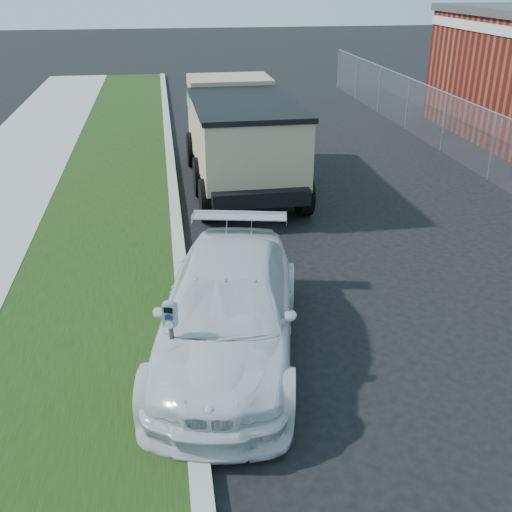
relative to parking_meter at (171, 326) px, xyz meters
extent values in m
plane|color=black|center=(2.82, 1.08, -1.09)|extent=(120.00, 120.00, 0.00)
cube|color=#999991|center=(0.22, 3.08, -1.01)|extent=(0.25, 50.00, 0.15)
cube|color=black|center=(-1.38, 3.08, -1.02)|extent=(3.00, 50.00, 0.13)
plane|color=slate|center=(8.82, 8.08, -0.19)|extent=(0.00, 30.00, 30.00)
cylinder|color=#8F959D|center=(8.82, 8.08, 0.71)|extent=(0.04, 30.00, 0.04)
cylinder|color=#8F959D|center=(8.82, 8.08, -0.19)|extent=(0.06, 0.06, 1.80)
cylinder|color=#8F959D|center=(8.82, 11.08, -0.19)|extent=(0.06, 0.06, 1.80)
cylinder|color=#8F959D|center=(8.82, 14.08, -0.19)|extent=(0.06, 0.06, 1.80)
cylinder|color=#8F959D|center=(8.82, 17.08, -0.19)|extent=(0.06, 0.06, 1.80)
cylinder|color=#8F959D|center=(8.82, 20.08, -0.19)|extent=(0.06, 0.06, 1.80)
cylinder|color=#8F959D|center=(8.82, 23.08, -0.19)|extent=(0.06, 0.06, 1.80)
cylinder|color=#3F4247|center=(0.00, 0.00, -0.48)|extent=(0.08, 0.08, 0.96)
cube|color=slate|center=(0.00, 0.00, 0.17)|extent=(0.20, 0.17, 0.29)
ellipsoid|color=slate|center=(0.00, 0.00, 0.31)|extent=(0.21, 0.17, 0.11)
cube|color=black|center=(-0.02, -0.06, 0.26)|extent=(0.11, 0.05, 0.08)
cube|color=navy|center=(-0.02, -0.06, 0.16)|extent=(0.10, 0.04, 0.07)
cylinder|color=silver|center=(-0.02, -0.06, 0.05)|extent=(0.10, 0.04, 0.11)
cube|color=#3F4247|center=(-0.02, -0.06, 0.19)|extent=(0.04, 0.02, 0.05)
imported|color=white|center=(0.81, 0.95, -0.38)|extent=(2.92, 5.14, 1.41)
cube|color=black|center=(2.04, 8.53, -0.37)|extent=(2.25, 6.31, 0.34)
cube|color=tan|center=(2.01, 10.78, 0.44)|extent=(2.33, 1.80, 1.96)
cube|color=black|center=(2.01, 10.78, 0.83)|extent=(2.36, 1.82, 0.59)
cube|color=tan|center=(2.05, 7.74, 0.44)|extent=(2.42, 4.16, 1.57)
cube|color=black|center=(2.05, 7.74, 1.25)|extent=(2.52, 4.26, 0.12)
cube|color=black|center=(2.00, 11.72, -0.45)|extent=(2.36, 0.18, 0.29)
cylinder|color=black|center=(0.88, 10.67, -0.60)|extent=(0.33, 0.99, 0.98)
cylinder|color=black|center=(3.14, 10.70, -0.60)|extent=(0.33, 0.99, 0.98)
cylinder|color=black|center=(0.92, 8.02, -0.60)|extent=(0.33, 0.99, 0.98)
cylinder|color=black|center=(3.18, 8.05, -0.60)|extent=(0.33, 0.99, 0.98)
cylinder|color=black|center=(0.95, 6.25, -0.60)|extent=(0.33, 0.99, 0.98)
cylinder|color=black|center=(3.20, 6.29, -0.60)|extent=(0.33, 0.99, 0.98)
camera|label=1|loc=(0.07, -6.58, 4.05)|focal=42.00mm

